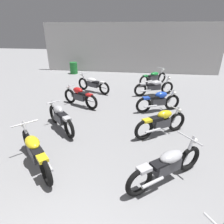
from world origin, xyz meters
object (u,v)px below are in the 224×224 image
motorcycle_left_row_2 (60,117)px  motorcycle_left_row_3 (80,96)px  oil_drum (74,68)px  motorcycle_right_row_2 (162,122)px  motorcycle_right_row_3 (159,101)px  motorcycle_right_row_4 (154,87)px  motorcycle_left_row_4 (93,84)px  motorcycle_right_row_5 (153,77)px  motorcycle_left_row_1 (35,151)px  motorcycle_right_row_1 (167,165)px

motorcycle_left_row_2 → motorcycle_left_row_3: bearing=89.9°
oil_drum → motorcycle_right_row_2: bearing=-54.8°
motorcycle_left_row_2 → oil_drum: bearing=106.3°
motorcycle_right_row_3 → motorcycle_right_row_4: motorcycle_right_row_4 is taller
motorcycle_left_row_4 → motorcycle_right_row_5: (3.30, 1.94, 0.00)m
motorcycle_left_row_4 → motorcycle_right_row_2: 5.20m
motorcycle_left_row_3 → motorcycle_right_row_5: size_ratio=1.07×
motorcycle_right_row_4 → motorcycle_right_row_2: bearing=-90.0°
motorcycle_left_row_1 → motorcycle_right_row_1: size_ratio=0.92×
motorcycle_left_row_3 → motorcycle_left_row_1: bearing=-88.3°
oil_drum → motorcycle_left_row_1: bearing=-75.9°
motorcycle_left_row_2 → oil_drum: 8.69m
motorcycle_right_row_3 → motorcycle_right_row_2: bearing=-91.5°
motorcycle_left_row_3 → motorcycle_right_row_1: size_ratio=1.02×
motorcycle_right_row_3 → oil_drum: bearing=133.0°
motorcycle_right_row_2 → oil_drum: 10.03m
motorcycle_right_row_3 → motorcycle_right_row_4: bearing=91.4°
motorcycle_right_row_1 → motorcycle_left_row_1: bearing=179.0°
motorcycle_left_row_1 → motorcycle_right_row_3: size_ratio=0.87×
motorcycle_right_row_4 → oil_drum: 7.15m
motorcycle_right_row_2 → motorcycle_left_row_2: bearing=-177.4°
motorcycle_left_row_2 → motorcycle_right_row_5: motorcycle_right_row_5 is taller
motorcycle_right_row_4 → motorcycle_right_row_5: same height
motorcycle_left_row_4 → motorcycle_left_row_2: bearing=-91.2°
motorcycle_left_row_2 → motorcycle_right_row_1: 3.80m
motorcycle_left_row_3 → motorcycle_left_row_4: size_ratio=0.91×
motorcycle_right_row_1 → motorcycle_left_row_4: bearing=117.6°
motorcycle_left_row_4 → motorcycle_right_row_4: (3.25, -0.06, 0.00)m
motorcycle_right_row_2 → motorcycle_right_row_4: (-0.00, 4.00, -0.01)m
motorcycle_left_row_2 → motorcycle_right_row_2: bearing=2.6°
motorcycle_right_row_2 → motorcycle_right_row_3: 1.93m
motorcycle_right_row_2 → motorcycle_right_row_4: size_ratio=0.83×
motorcycle_left_row_4 → motorcycle_right_row_2: (3.26, -4.06, 0.01)m
motorcycle_left_row_2 → motorcycle_left_row_4: 4.21m
motorcycle_right_row_2 → motorcycle_right_row_5: bearing=89.6°
motorcycle_right_row_3 → motorcycle_right_row_4: size_ratio=0.90×
motorcycle_left_row_3 → motorcycle_right_row_5: motorcycle_right_row_5 is taller
motorcycle_right_row_1 → motorcycle_left_row_3: bearing=128.9°
motorcycle_left_row_2 → motorcycle_right_row_1: bearing=-30.3°
motorcycle_left_row_1 → motorcycle_left_row_2: (-0.12, 1.86, 0.01)m
motorcycle_right_row_5 → oil_drum: motorcycle_right_row_5 is taller
motorcycle_left_row_2 → motorcycle_right_row_4: size_ratio=0.72×
motorcycle_right_row_1 → motorcycle_right_row_3: bearing=88.4°
motorcycle_right_row_1 → motorcycle_right_row_2: 2.07m
motorcycle_right_row_1 → oil_drum: 11.75m
motorcycle_left_row_4 → motorcycle_right_row_1: (3.20, -6.13, 0.00)m
motorcycle_left_row_3 → motorcycle_right_row_3: size_ratio=0.98×
motorcycle_right_row_2 → motorcycle_right_row_1: bearing=-91.6°
motorcycle_left_row_1 → motorcycle_right_row_5: size_ratio=0.96×
motorcycle_left_row_2 → oil_drum: motorcycle_left_row_2 is taller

